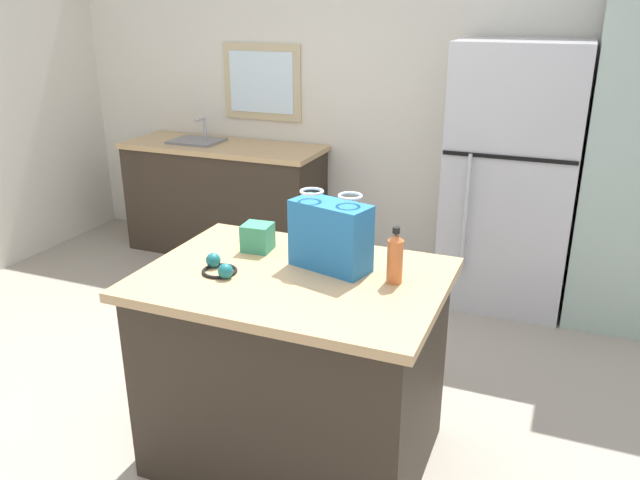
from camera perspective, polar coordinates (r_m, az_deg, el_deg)
The scene contains 10 objects.
ground at distance 3.28m, azimuth -5.91°, elevation -16.58°, with size 6.79×6.79×0.00m, color #9E9384.
back_wall at distance 4.95m, azimuth 6.86°, elevation 12.24°, with size 5.66×0.13×2.54m.
kitchen_island at distance 2.87m, azimuth -2.30°, elevation -11.37°, with size 1.26×0.91×0.91m.
refrigerator at distance 4.45m, azimuth 16.80°, elevation 5.41°, with size 0.82×0.74×1.76m.
tall_cabinet at distance 4.40m, azimuth 26.50°, elevation 7.14°, with size 0.58×0.66×2.23m.
sink_counter at distance 5.31m, azimuth -8.56°, elevation 3.80°, with size 1.64×0.61×1.09m.
shopping_bag at distance 2.67m, azimuth 0.95°, elevation 0.43°, with size 0.37×0.24×0.34m.
small_box at distance 2.91m, azimuth -5.62°, elevation 0.25°, with size 0.13×0.12×0.12m, color #388E66.
bottle at distance 2.57m, azimuth 6.75°, elevation -1.61°, with size 0.07×0.07×0.24m.
ear_defenders at distance 2.70m, azimuth -9.03°, elevation -2.46°, with size 0.21×0.21×0.06m.
Camera 1 is at (1.28, -2.29, 1.98)m, focal length 35.65 mm.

